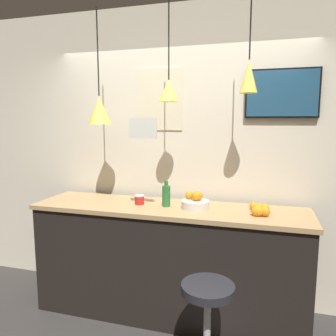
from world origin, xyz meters
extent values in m
cube|color=beige|center=(0.00, 1.00, 1.45)|extent=(8.00, 0.06, 2.90)
cube|color=black|center=(0.00, 0.58, 0.50)|extent=(2.43, 0.58, 1.00)
cube|color=tan|center=(0.00, 0.58, 1.02)|extent=(2.47, 0.62, 0.04)
cylinder|color=#B7B7BC|center=(0.47, -0.06, 0.32)|extent=(0.05, 0.05, 0.60)
cylinder|color=#232328|center=(0.47, -0.06, 0.65)|extent=(0.37, 0.37, 0.06)
cylinder|color=beige|center=(0.25, 0.59, 1.07)|extent=(0.25, 0.25, 0.07)
sphere|color=orange|center=(0.26, 0.59, 1.15)|extent=(0.08, 0.08, 0.08)
sphere|color=orange|center=(0.27, 0.60, 1.15)|extent=(0.08, 0.08, 0.08)
sphere|color=orange|center=(0.18, 0.63, 1.14)|extent=(0.07, 0.07, 0.07)
sphere|color=orange|center=(0.77, 0.50, 1.07)|extent=(0.08, 0.08, 0.08)
sphere|color=orange|center=(0.79, 0.59, 1.08)|extent=(0.08, 0.08, 0.08)
sphere|color=orange|center=(0.74, 0.68, 1.07)|extent=(0.07, 0.07, 0.07)
sphere|color=orange|center=(0.78, 0.55, 1.08)|extent=(0.09, 0.09, 0.09)
sphere|color=orange|center=(0.81, 0.61, 1.07)|extent=(0.07, 0.07, 0.07)
sphere|color=orange|center=(0.83, 0.51, 1.08)|extent=(0.08, 0.08, 0.08)
sphere|color=orange|center=(0.79, 0.62, 1.07)|extent=(0.08, 0.08, 0.08)
sphere|color=orange|center=(0.79, 0.50, 1.07)|extent=(0.08, 0.08, 0.08)
sphere|color=orange|center=(0.80, 0.59, 1.08)|extent=(0.08, 0.08, 0.08)
sphere|color=orange|center=(0.83, 0.60, 1.08)|extent=(0.08, 0.08, 0.08)
cylinder|color=#286B33|center=(-0.02, 0.59, 1.13)|extent=(0.07, 0.07, 0.19)
cylinder|color=#286B33|center=(-0.02, 0.59, 1.24)|extent=(0.03, 0.03, 0.05)
cylinder|color=red|center=(-0.28, 0.59, 1.07)|extent=(0.09, 0.09, 0.08)
cylinder|color=white|center=(-0.28, 0.59, 1.12)|extent=(0.09, 0.09, 0.01)
cylinder|color=black|center=(-0.67, 0.61, 2.41)|extent=(0.01, 0.01, 0.78)
cone|color=#EAD14C|center=(-0.67, 0.61, 1.90)|extent=(0.22, 0.22, 0.26)
sphere|color=#F9EFCC|center=(-0.67, 0.61, 1.79)|extent=(0.04, 0.04, 0.04)
cylinder|color=black|center=(0.00, 0.61, 2.47)|extent=(0.01, 0.01, 0.65)
cone|color=#EAD14C|center=(0.00, 0.61, 2.05)|extent=(0.17, 0.17, 0.18)
sphere|color=#F9EFCC|center=(0.00, 0.61, 1.98)|extent=(0.04, 0.04, 0.04)
cylinder|color=black|center=(0.67, 0.61, 2.54)|extent=(0.01, 0.01, 0.52)
cone|color=#EAD14C|center=(0.67, 0.61, 2.15)|extent=(0.14, 0.14, 0.26)
sphere|color=#F9EFCC|center=(0.67, 0.61, 2.04)|extent=(0.04, 0.04, 0.04)
cube|color=black|center=(0.94, 0.95, 2.04)|extent=(0.63, 0.04, 0.43)
cube|color=navy|center=(0.94, 0.93, 2.04)|extent=(0.60, 0.01, 0.40)
cube|color=silver|center=(-0.15, 0.35, 1.74)|extent=(0.24, 0.01, 0.17)
cube|color=beige|center=(-0.20, 0.97, 2.01)|extent=(0.46, 0.01, 0.60)
camera|label=1|loc=(0.80, -2.16, 1.80)|focal=35.00mm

